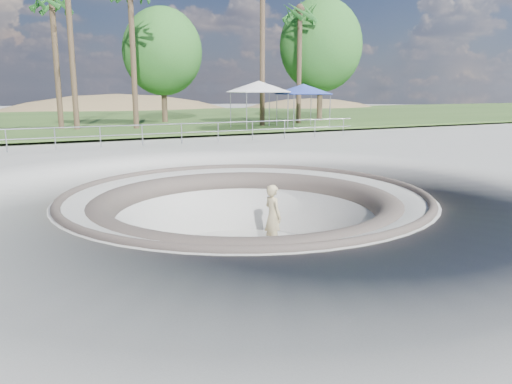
{
  "coord_description": "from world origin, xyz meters",
  "views": [
    {
      "loc": [
        -5.78,
        -12.45,
        2.91
      ],
      "look_at": [
        0.6,
        0.57,
        -0.1
      ],
      "focal_mm": 35.0,
      "sensor_mm": 36.0,
      "label": 1
    }
  ],
  "objects": [
    {
      "name": "ground",
      "position": [
        0.0,
        0.0,
        0.0
      ],
      "size": [
        180.0,
        180.0,
        0.0
      ],
      "primitive_type": "plane",
      "color": "#AEADA8",
      "rests_on": "ground"
    },
    {
      "name": "skate_bowl",
      "position": [
        0.0,
        0.0,
        -1.83
      ],
      "size": [
        14.0,
        14.0,
        4.1
      ],
      "color": "#AEADA8",
      "rests_on": "ground"
    },
    {
      "name": "grass_strip",
      "position": [
        0.0,
        34.0,
        0.22
      ],
      "size": [
        180.0,
        36.0,
        0.12
      ],
      "color": "#314F1F",
      "rests_on": "ground"
    },
    {
      "name": "distant_hills",
      "position": [
        3.78,
        57.17,
        -7.02
      ],
      "size": [
        103.2,
        45.0,
        28.6
      ],
      "color": "olive",
      "rests_on": "ground"
    },
    {
      "name": "safety_railing",
      "position": [
        0.0,
        12.0,
        0.69
      ],
      "size": [
        25.0,
        0.06,
        1.03
      ],
      "color": "gray",
      "rests_on": "ground"
    },
    {
      "name": "skateboard",
      "position": [
        1.08,
        0.37,
        -1.84
      ],
      "size": [
        0.77,
        0.22,
        0.08
      ],
      "color": "brown",
      "rests_on": "ground"
    },
    {
      "name": "skater",
      "position": [
        1.08,
        0.37,
        -0.85
      ],
      "size": [
        0.52,
        0.74,
        1.93
      ],
      "primitive_type": "imported",
      "rotation": [
        0.0,
        0.0,
        1.66
      ],
      "color": "tan",
      "rests_on": "skateboard"
    },
    {
      "name": "canopy_white",
      "position": [
        9.35,
        18.0,
        3.04
      ],
      "size": [
        6.23,
        6.23,
        3.15
      ],
      "color": "gray",
      "rests_on": "ground"
    },
    {
      "name": "canopy_blue",
      "position": [
        12.83,
        18.0,
        2.87
      ],
      "size": [
        5.85,
        5.85,
        2.96
      ],
      "color": "gray",
      "rests_on": "ground"
    },
    {
      "name": "palm_b",
      "position": [
        -2.7,
        23.57,
        8.21
      ],
      "size": [
        2.6,
        2.6,
        9.35
      ],
      "color": "brown",
      "rests_on": "ground"
    },
    {
      "name": "palm_f",
      "position": [
        14.41,
        21.22,
        8.25
      ],
      "size": [
        2.6,
        2.6,
        9.39
      ],
      "color": "brown",
      "rests_on": "ground"
    },
    {
      "name": "bushy_tree_mid",
      "position": [
        5.46,
        27.11,
        5.75
      ],
      "size": [
        6.23,
        5.67,
        8.99
      ],
      "color": "brown",
      "rests_on": "ground"
    },
    {
      "name": "bushy_tree_right",
      "position": [
        17.74,
        23.36,
        6.39
      ],
      "size": [
        6.95,
        6.32,
        10.03
      ],
      "color": "brown",
      "rests_on": "ground"
    }
  ]
}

